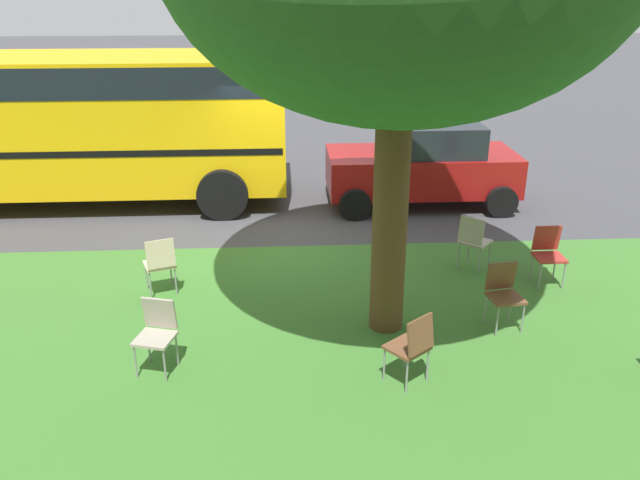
{
  "coord_description": "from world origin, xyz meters",
  "views": [
    {
      "loc": [
        0.16,
        10.5,
        4.36
      ],
      "look_at": [
        -0.35,
        1.93,
        0.82
      ],
      "focal_mm": 36.68,
      "sensor_mm": 36.0,
      "label": 1
    }
  ],
  "objects_px": {
    "chair_0": "(157,330)",
    "parked_car": "(423,163)",
    "chair_2": "(160,261)",
    "chair_4": "(412,344)",
    "chair_1": "(548,251)",
    "chair_6": "(474,238)",
    "school_bus": "(17,115)",
    "chair_5": "(504,290)"
  },
  "relations": [
    {
      "from": "chair_6",
      "to": "chair_5",
      "type": "bearing_deg",
      "value": 86.74
    },
    {
      "from": "chair_4",
      "to": "parked_car",
      "type": "bearing_deg",
      "value": -102.65
    },
    {
      "from": "chair_4",
      "to": "chair_6",
      "type": "xyz_separation_m",
      "value": [
        -1.54,
        -3.02,
        0.0
      ]
    },
    {
      "from": "chair_5",
      "to": "school_bus",
      "type": "relative_size",
      "value": 0.08
    },
    {
      "from": "chair_2",
      "to": "chair_5",
      "type": "xyz_separation_m",
      "value": [
        -4.62,
        1.19,
        0.0
      ]
    },
    {
      "from": "chair_0",
      "to": "parked_car",
      "type": "bearing_deg",
      "value": -126.92
    },
    {
      "from": "school_bus",
      "to": "parked_car",
      "type": "bearing_deg",
      "value": 175.63
    },
    {
      "from": "chair_6",
      "to": "parked_car",
      "type": "relative_size",
      "value": 0.24
    },
    {
      "from": "chair_2",
      "to": "school_bus",
      "type": "bearing_deg",
      "value": -52.49
    },
    {
      "from": "parked_car",
      "to": "school_bus",
      "type": "relative_size",
      "value": 0.36
    },
    {
      "from": "chair_2",
      "to": "chair_4",
      "type": "xyz_separation_m",
      "value": [
        -3.18,
        2.43,
        0.0
      ]
    },
    {
      "from": "chair_5",
      "to": "parked_car",
      "type": "bearing_deg",
      "value": -89.41
    },
    {
      "from": "chair_2",
      "to": "chair_6",
      "type": "bearing_deg",
      "value": -172.86
    },
    {
      "from": "chair_0",
      "to": "chair_2",
      "type": "distance_m",
      "value": 1.96
    },
    {
      "from": "chair_4",
      "to": "chair_6",
      "type": "bearing_deg",
      "value": -117.05
    },
    {
      "from": "chair_1",
      "to": "school_bus",
      "type": "xyz_separation_m",
      "value": [
        9.05,
        -4.31,
        1.24
      ]
    },
    {
      "from": "chair_1",
      "to": "chair_6",
      "type": "distance_m",
      "value": 1.11
    },
    {
      "from": "chair_2",
      "to": "parked_car",
      "type": "bearing_deg",
      "value": -140.55
    },
    {
      "from": "chair_4",
      "to": "parked_car",
      "type": "relative_size",
      "value": 0.24
    },
    {
      "from": "chair_1",
      "to": "chair_5",
      "type": "xyz_separation_m",
      "value": [
        1.08,
        1.24,
        0.0
      ]
    },
    {
      "from": "chair_1",
      "to": "chair_4",
      "type": "relative_size",
      "value": 1.0
    },
    {
      "from": "chair_2",
      "to": "parked_car",
      "type": "xyz_separation_m",
      "value": [
        -4.57,
        -3.76,
        0.32
      ]
    },
    {
      "from": "chair_4",
      "to": "chair_1",
      "type": "bearing_deg",
      "value": -135.41
    },
    {
      "from": "chair_6",
      "to": "chair_4",
      "type": "bearing_deg",
      "value": 62.95
    },
    {
      "from": "chair_5",
      "to": "chair_6",
      "type": "xyz_separation_m",
      "value": [
        -0.1,
        -1.78,
        0.0
      ]
    },
    {
      "from": "chair_5",
      "to": "chair_0",
      "type": "bearing_deg",
      "value": 9.86
    },
    {
      "from": "chair_4",
      "to": "parked_car",
      "type": "height_order",
      "value": "parked_car"
    },
    {
      "from": "school_bus",
      "to": "chair_0",
      "type": "bearing_deg",
      "value": 119.96
    },
    {
      "from": "chair_1",
      "to": "chair_5",
      "type": "height_order",
      "value": "same"
    },
    {
      "from": "chair_4",
      "to": "school_bus",
      "type": "relative_size",
      "value": 0.08
    },
    {
      "from": "chair_1",
      "to": "chair_5",
      "type": "bearing_deg",
      "value": 49.13
    },
    {
      "from": "chair_4",
      "to": "school_bus",
      "type": "xyz_separation_m",
      "value": [
        6.54,
        -6.8,
        1.24
      ]
    },
    {
      "from": "parked_car",
      "to": "school_bus",
      "type": "height_order",
      "value": "school_bus"
    },
    {
      "from": "chair_0",
      "to": "school_bus",
      "type": "relative_size",
      "value": 0.08
    },
    {
      "from": "chair_0",
      "to": "chair_5",
      "type": "xyz_separation_m",
      "value": [
        -4.34,
        -0.75,
        0.0
      ]
    },
    {
      "from": "chair_0",
      "to": "parked_car",
      "type": "distance_m",
      "value": 7.14
    },
    {
      "from": "chair_1",
      "to": "chair_6",
      "type": "bearing_deg",
      "value": -28.92
    },
    {
      "from": "chair_0",
      "to": "chair_6",
      "type": "distance_m",
      "value": 5.11
    },
    {
      "from": "parked_car",
      "to": "chair_5",
      "type": "bearing_deg",
      "value": 90.59
    },
    {
      "from": "chair_1",
      "to": "chair_4",
      "type": "bearing_deg",
      "value": 44.59
    },
    {
      "from": "chair_1",
      "to": "chair_5",
      "type": "distance_m",
      "value": 1.64
    },
    {
      "from": "school_bus",
      "to": "chair_2",
      "type": "bearing_deg",
      "value": 127.51
    }
  ]
}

